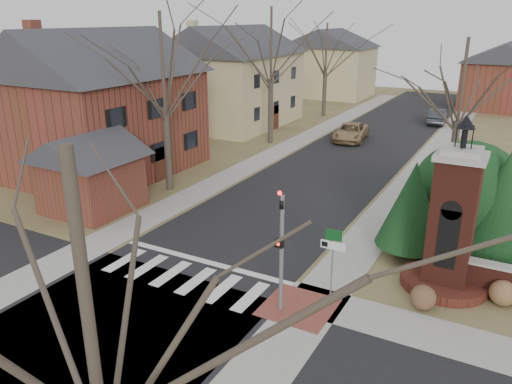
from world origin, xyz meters
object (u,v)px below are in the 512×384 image
Objects in this scene: pickup_truck at (351,132)px; distant_car at (437,116)px; brick_gate_monument at (451,233)px; traffic_signal_pole at (281,242)px; sign_post at (333,251)px.

distant_car is (5.00, 10.36, 0.01)m from pickup_truck.
traffic_signal_pole is at bearing -136.76° from brick_gate_monument.
brick_gate_monument is 1.52× the size of distant_car.
distant_car is (-5.60, 31.27, -1.47)m from brick_gate_monument.
pickup_truck is at bearing 58.64° from distant_car.
sign_post is at bearing -80.40° from pickup_truck.
sign_post reaches higher than pickup_truck.
pickup_truck is (-10.60, 20.90, -1.47)m from brick_gate_monument.
brick_gate_monument reaches higher than distant_car.
traffic_signal_pole reaches higher than distant_car.
traffic_signal_pole is 0.90× the size of pickup_truck.
distant_car is at bearing 100.15° from brick_gate_monument.
traffic_signal_pole is 0.69× the size of brick_gate_monument.
distant_car is at bearing 93.66° from sign_post.
distant_car is (-0.90, 35.69, -1.89)m from traffic_signal_pole.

